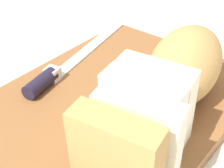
{
  "coord_description": "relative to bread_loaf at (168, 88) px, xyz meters",
  "views": [
    {
      "loc": [
        0.32,
        0.24,
        0.33
      ],
      "look_at": [
        0.0,
        0.0,
        0.05
      ],
      "focal_mm": 54.31,
      "sensor_mm": 36.0,
      "label": 1
    }
  ],
  "objects": [
    {
      "name": "crumb_near_loaf",
      "position": [
        -0.01,
        -0.04,
        -0.05
      ],
      "size": [
        0.01,
        0.01,
        0.01
      ],
      "primitive_type": "sphere",
      "color": "#996633",
      "rests_on": "cutting_board"
    },
    {
      "name": "cutting_board",
      "position": [
        0.01,
        -0.08,
        -0.06
      ],
      "size": [
        0.45,
        0.33,
        0.02
      ],
      "primitive_type": "cube",
      "rotation": [
        0.0,
        0.0,
        -0.04
      ],
      "color": "brown",
      "rests_on": "ground_plane"
    },
    {
      "name": "crumb_near_knife",
      "position": [
        -0.03,
        -0.13,
        -0.05
      ],
      "size": [
        0.0,
        0.0,
        0.0
      ],
      "primitive_type": "sphere",
      "color": "#996633",
      "rests_on": "cutting_board"
    },
    {
      "name": "bread_loaf",
      "position": [
        0.0,
        0.0,
        0.0
      ],
      "size": [
        0.32,
        0.14,
        0.11
      ],
      "rotation": [
        0.0,
        0.0,
        0.13
      ],
      "color": "tan",
      "rests_on": "cutting_board"
    },
    {
      "name": "ground_plane",
      "position": [
        0.01,
        -0.08,
        -0.07
      ],
      "size": [
        3.0,
        3.0,
        0.0
      ],
      "primitive_type": "plane",
      "color": "silver"
    },
    {
      "name": "bread_knife",
      "position": [
        0.01,
        -0.19,
        -0.04
      ],
      "size": [
        0.3,
        0.07,
        0.02
      ],
      "rotation": [
        0.0,
        0.0,
        3.3
      ],
      "color": "silver",
      "rests_on": "cutting_board"
    }
  ]
}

